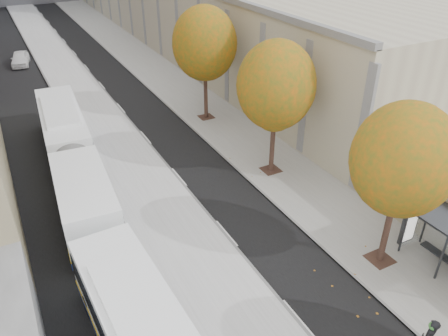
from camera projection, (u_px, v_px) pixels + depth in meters
bus_platform at (96, 117)px, 33.55m from camera, size 4.25×150.00×0.15m
sidewalk at (191, 99)px, 36.81m from camera, size 4.75×150.00×0.08m
tree_c at (403, 160)px, 17.23m from camera, size 4.20×4.20×7.28m
tree_d at (276, 86)px, 23.96m from camera, size 4.40×4.40×7.60m
tree_e at (205, 44)px, 30.68m from camera, size 4.60×4.60×7.92m
bus_far at (71, 155)px, 25.33m from camera, size 3.61×17.04×2.82m
distant_car at (20, 59)px, 44.73m from camera, size 2.29×4.21×1.36m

